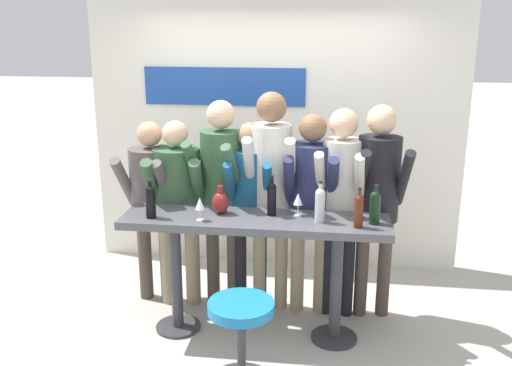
{
  "coord_description": "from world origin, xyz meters",
  "views": [
    {
      "loc": [
        0.54,
        -3.99,
        2.39
      ],
      "look_at": [
        0.0,
        0.07,
        1.22
      ],
      "focal_mm": 40.0,
      "sensor_mm": 36.0,
      "label": 1
    }
  ],
  "objects_px": {
    "person_left": "(177,195)",
    "wine_bottle_1": "(359,210)",
    "person_center": "(250,195)",
    "decorative_vase": "(220,202)",
    "person_center_left": "(221,181)",
    "person_center_right": "(271,177)",
    "tasting_table": "(255,241)",
    "wine_glass_1": "(298,200)",
    "person_rightmost": "(378,188)",
    "wine_bottle_0": "(320,203)",
    "wine_bottle_3": "(375,206)",
    "bar_stool": "(241,330)",
    "person_far_left": "(152,193)",
    "wine_bottle_4": "(150,200)",
    "person_far_right": "(341,189)",
    "wine_bottle_2": "(272,197)",
    "person_right": "(311,193)",
    "wine_glass_0": "(200,204)"
  },
  "relations": [
    {
      "from": "wine_bottle_0",
      "to": "wine_bottle_4",
      "type": "relative_size",
      "value": 1.06
    },
    {
      "from": "wine_bottle_0",
      "to": "decorative_vase",
      "type": "xyz_separation_m",
      "value": [
        -0.76,
        0.09,
        -0.05
      ]
    },
    {
      "from": "tasting_table",
      "to": "person_far_left",
      "type": "distance_m",
      "value": 1.07
    },
    {
      "from": "person_center_left",
      "to": "wine_bottle_1",
      "type": "distance_m",
      "value": 1.25
    },
    {
      "from": "wine_bottle_4",
      "to": "wine_glass_1",
      "type": "distance_m",
      "value": 1.1
    },
    {
      "from": "person_center_left",
      "to": "wine_bottle_4",
      "type": "bearing_deg",
      "value": -115.68
    },
    {
      "from": "person_left",
      "to": "person_right",
      "type": "bearing_deg",
      "value": -7.03
    },
    {
      "from": "person_far_left",
      "to": "wine_bottle_1",
      "type": "xyz_separation_m",
      "value": [
        1.7,
        -0.58,
        0.12
      ]
    },
    {
      "from": "tasting_table",
      "to": "person_rightmost",
      "type": "xyz_separation_m",
      "value": [
        0.93,
        0.43,
        0.33
      ]
    },
    {
      "from": "decorative_vase",
      "to": "person_far_left",
      "type": "bearing_deg",
      "value": 148.97
    },
    {
      "from": "person_left",
      "to": "person_far_right",
      "type": "xyz_separation_m",
      "value": [
        1.35,
        -0.03,
        0.11
      ]
    },
    {
      "from": "wine_glass_0",
      "to": "decorative_vase",
      "type": "height_order",
      "value": "decorative_vase"
    },
    {
      "from": "person_rightmost",
      "to": "wine_bottle_0",
      "type": "bearing_deg",
      "value": -140.03
    },
    {
      "from": "person_left",
      "to": "wine_bottle_1",
      "type": "relative_size",
      "value": 5.45
    },
    {
      "from": "wine_glass_1",
      "to": "decorative_vase",
      "type": "bearing_deg",
      "value": -177.07
    },
    {
      "from": "wine_glass_1",
      "to": "wine_bottle_3",
      "type": "bearing_deg",
      "value": -10.91
    },
    {
      "from": "tasting_table",
      "to": "bar_stool",
      "type": "height_order",
      "value": "tasting_table"
    },
    {
      "from": "wine_bottle_0",
      "to": "wine_bottle_3",
      "type": "height_order",
      "value": "wine_bottle_0"
    },
    {
      "from": "bar_stool",
      "to": "wine_bottle_1",
      "type": "relative_size",
      "value": 2.1
    },
    {
      "from": "tasting_table",
      "to": "decorative_vase",
      "type": "bearing_deg",
      "value": 166.86
    },
    {
      "from": "person_rightmost",
      "to": "wine_bottle_2",
      "type": "distance_m",
      "value": 0.88
    },
    {
      "from": "person_right",
      "to": "wine_bottle_4",
      "type": "bearing_deg",
      "value": -156.51
    },
    {
      "from": "tasting_table",
      "to": "wine_bottle_2",
      "type": "xyz_separation_m",
      "value": [
        0.12,
        0.08,
        0.33
      ]
    },
    {
      "from": "person_rightmost",
      "to": "wine_bottle_0",
      "type": "distance_m",
      "value": 0.64
    },
    {
      "from": "person_rightmost",
      "to": "wine_bottle_2",
      "type": "relative_size",
      "value": 5.69
    },
    {
      "from": "person_center",
      "to": "wine_bottle_2",
      "type": "height_order",
      "value": "person_center"
    },
    {
      "from": "person_left",
      "to": "wine_bottle_4",
      "type": "relative_size",
      "value": 5.47
    },
    {
      "from": "tasting_table",
      "to": "wine_glass_1",
      "type": "relative_size",
      "value": 11.37
    },
    {
      "from": "person_center_right",
      "to": "wine_glass_1",
      "type": "bearing_deg",
      "value": -57.37
    },
    {
      "from": "person_center_right",
      "to": "person_far_right",
      "type": "relative_size",
      "value": 1.07
    },
    {
      "from": "person_center_right",
      "to": "wine_bottle_1",
      "type": "xyz_separation_m",
      "value": [
        0.68,
        -0.55,
        -0.06
      ]
    },
    {
      "from": "person_far_left",
      "to": "decorative_vase",
      "type": "xyz_separation_m",
      "value": [
        0.67,
        -0.4,
        0.08
      ]
    },
    {
      "from": "person_far_right",
      "to": "wine_bottle_1",
      "type": "relative_size",
      "value": 5.89
    },
    {
      "from": "bar_stool",
      "to": "person_far_left",
      "type": "height_order",
      "value": "person_far_left"
    },
    {
      "from": "person_center",
      "to": "decorative_vase",
      "type": "relative_size",
      "value": 7.33
    },
    {
      "from": "person_center",
      "to": "decorative_vase",
      "type": "distance_m",
      "value": 0.42
    },
    {
      "from": "tasting_table",
      "to": "person_rightmost",
      "type": "bearing_deg",
      "value": 24.74
    },
    {
      "from": "wine_bottle_4",
      "to": "person_far_left",
      "type": "bearing_deg",
      "value": 107.06
    },
    {
      "from": "wine_bottle_3",
      "to": "decorative_vase",
      "type": "height_order",
      "value": "wine_bottle_3"
    },
    {
      "from": "decorative_vase",
      "to": "wine_bottle_0",
      "type": "bearing_deg",
      "value": -6.97
    },
    {
      "from": "person_far_left",
      "to": "wine_bottle_0",
      "type": "height_order",
      "value": "person_far_left"
    },
    {
      "from": "person_center",
      "to": "person_rightmost",
      "type": "height_order",
      "value": "person_rightmost"
    },
    {
      "from": "person_center_left",
      "to": "person_center_right",
      "type": "relative_size",
      "value": 0.96
    },
    {
      "from": "wine_bottle_0",
      "to": "wine_bottle_1",
      "type": "bearing_deg",
      "value": -16.19
    },
    {
      "from": "wine_bottle_4",
      "to": "wine_glass_1",
      "type": "height_order",
      "value": "wine_bottle_4"
    },
    {
      "from": "person_left",
      "to": "wine_bottle_0",
      "type": "distance_m",
      "value": 1.29
    },
    {
      "from": "tasting_table",
      "to": "person_center_left",
      "type": "relative_size",
      "value": 1.13
    },
    {
      "from": "person_rightmost",
      "to": "wine_bottle_1",
      "type": "xyz_separation_m",
      "value": [
        -0.17,
        -0.54,
        -0.01
      ]
    },
    {
      "from": "person_center",
      "to": "person_rightmost",
      "type": "bearing_deg",
      "value": -4.13
    },
    {
      "from": "person_center_left",
      "to": "wine_bottle_2",
      "type": "xyz_separation_m",
      "value": [
        0.46,
        -0.41,
        0.0
      ]
    }
  ]
}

